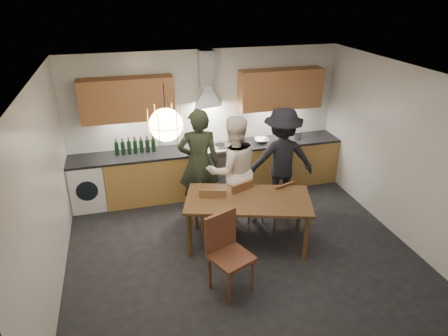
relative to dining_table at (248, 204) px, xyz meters
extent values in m
plane|color=black|center=(-0.16, -0.18, -0.68)|extent=(5.00, 5.00, 0.00)
cube|color=white|center=(-0.16, 2.07, 0.62)|extent=(5.00, 0.02, 2.60)
cube|color=white|center=(-0.16, -2.43, 0.62)|extent=(5.00, 0.02, 2.60)
cube|color=white|center=(-2.66, -0.18, 0.62)|extent=(0.02, 4.50, 2.60)
cube|color=white|center=(2.34, -0.18, 0.62)|extent=(0.02, 4.50, 2.60)
cube|color=white|center=(-0.16, -0.18, 1.92)|extent=(5.00, 4.50, 0.02)
cube|color=tan|center=(-1.33, 1.77, -0.25)|extent=(1.45, 0.60, 0.86)
cube|color=tan|center=(1.32, 1.77, -0.25)|extent=(2.05, 0.60, 0.86)
cube|color=white|center=(-2.36, 1.77, -0.25)|extent=(0.58, 0.58, 0.85)
cube|color=black|center=(-1.63, 1.77, 0.20)|extent=(2.05, 0.62, 0.04)
cube|color=black|center=(1.32, 1.77, 0.20)|extent=(2.05, 0.62, 0.04)
cube|color=silver|center=(-0.16, 1.77, -0.28)|extent=(0.90, 0.60, 0.80)
cube|color=black|center=(-0.16, 1.49, -0.30)|extent=(0.78, 0.02, 0.42)
cube|color=slate|center=(-0.16, 1.77, 0.16)|extent=(0.90, 0.60, 0.08)
cube|color=silver|center=(-0.16, 1.51, 0.22)|extent=(0.90, 0.08, 0.04)
cube|color=#BA7947|center=(-1.53, 1.90, 1.18)|extent=(1.55, 0.35, 0.72)
cube|color=#BA7947|center=(1.22, 1.90, 1.18)|extent=(1.55, 0.35, 0.72)
cube|color=silver|center=(-0.16, 1.94, 1.61)|extent=(0.26, 0.22, 0.62)
cylinder|color=black|center=(-1.16, -0.28, 1.67)|extent=(0.01, 0.01, 0.50)
sphere|color=#FFE0A5|center=(-1.16, -0.28, 1.42)|extent=(0.40, 0.40, 0.40)
torus|color=gold|center=(-1.16, -0.28, 1.42)|extent=(0.43, 0.43, 0.01)
cube|color=brown|center=(0.00, 0.00, 0.07)|extent=(2.01, 1.42, 0.04)
cylinder|color=brown|center=(-0.90, -0.10, -0.32)|extent=(0.07, 0.07, 0.73)
cylinder|color=brown|center=(-0.68, 0.61, -0.32)|extent=(0.07, 0.07, 0.73)
cylinder|color=brown|center=(0.68, -0.61, -0.32)|extent=(0.07, 0.07, 0.73)
cylinder|color=brown|center=(0.90, 0.10, -0.32)|extent=(0.07, 0.07, 0.73)
cube|color=brown|center=(-0.43, 0.34, -0.25)|extent=(0.51, 0.51, 0.04)
cube|color=brown|center=(-0.49, 0.17, -0.01)|extent=(0.39, 0.16, 0.44)
cylinder|color=brown|center=(-0.23, 0.45, -0.47)|extent=(0.03, 0.03, 0.41)
cylinder|color=brown|center=(-0.33, 0.14, -0.47)|extent=(0.03, 0.03, 0.41)
cylinder|color=brown|center=(-0.54, 0.55, -0.47)|extent=(0.03, 0.03, 0.41)
cylinder|color=brown|center=(-0.64, 0.24, -0.47)|extent=(0.03, 0.03, 0.41)
cube|color=brown|center=(-0.07, 0.43, -0.25)|extent=(0.53, 0.53, 0.04)
cube|color=brown|center=(0.00, 0.26, 0.00)|extent=(0.39, 0.19, 0.44)
cylinder|color=brown|center=(0.01, 0.65, -0.47)|extent=(0.03, 0.03, 0.41)
cylinder|color=brown|center=(0.14, 0.34, -0.47)|extent=(0.03, 0.03, 0.41)
cylinder|color=brown|center=(-0.29, 0.52, -0.47)|extent=(0.03, 0.03, 0.41)
cylinder|color=brown|center=(-0.16, 0.22, -0.47)|extent=(0.03, 0.03, 0.41)
cube|color=#5A311C|center=(0.61, 0.36, -0.29)|extent=(0.47, 0.47, 0.03)
cube|color=#5A311C|center=(0.67, 0.21, -0.07)|extent=(0.36, 0.16, 0.40)
cylinder|color=#5A311C|center=(0.70, 0.55, -0.49)|extent=(0.03, 0.03, 0.37)
cylinder|color=#5A311C|center=(0.80, 0.27, -0.49)|extent=(0.03, 0.03, 0.37)
cylinder|color=#5A311C|center=(0.42, 0.45, -0.49)|extent=(0.03, 0.03, 0.37)
cylinder|color=#5A311C|center=(0.52, 0.17, -0.49)|extent=(0.03, 0.03, 0.37)
cube|color=#5C2F1D|center=(-0.52, -0.93, -0.17)|extent=(0.63, 0.63, 0.05)
cube|color=#5C2F1D|center=(-0.61, -0.74, 0.12)|extent=(0.46, 0.23, 0.52)
cylinder|color=#5C2F1D|center=(-0.62, -1.19, -0.44)|extent=(0.04, 0.04, 0.49)
cylinder|color=#5C2F1D|center=(-0.78, -0.84, -0.44)|extent=(0.04, 0.04, 0.49)
cylinder|color=#5C2F1D|center=(-0.27, -1.03, -0.44)|extent=(0.04, 0.04, 0.49)
cylinder|color=#5C2F1D|center=(-0.42, -0.68, -0.44)|extent=(0.04, 0.04, 0.49)
imported|color=black|center=(-0.51, 1.05, 0.25)|extent=(0.73, 0.53, 1.87)
imported|color=silver|center=(-0.03, 0.70, 0.23)|extent=(0.93, 0.76, 1.82)
imported|color=black|center=(0.91, 0.95, 0.22)|extent=(1.24, 0.81, 1.79)
imported|color=silver|center=(0.84, 1.76, 0.26)|extent=(0.33, 0.33, 0.07)
cylinder|color=#A7A7AA|center=(1.55, 1.78, 0.29)|extent=(0.26, 0.26, 0.14)
camera|label=1|loc=(-1.66, -4.83, 2.98)|focal=32.00mm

